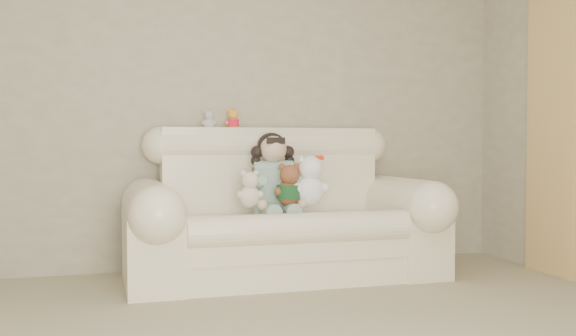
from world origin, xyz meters
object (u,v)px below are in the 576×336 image
at_px(brown_teddy, 289,181).
at_px(white_cat, 310,175).
at_px(sofa, 284,202).
at_px(cream_teddy, 250,185).
at_px(seated_child, 273,173).

distance_m(brown_teddy, white_cat, 0.14).
relative_size(sofa, cream_teddy, 7.47).
xyz_separation_m(white_cat, cream_teddy, (-0.41, 0.02, -0.06)).
relative_size(seated_child, cream_teddy, 2.06).
relative_size(seated_child, white_cat, 1.44).
height_order(sofa, brown_teddy, sofa).
relative_size(sofa, brown_teddy, 6.34).
bearing_deg(white_cat, brown_teddy, 153.51).
bearing_deg(white_cat, sofa, 118.79).
relative_size(brown_teddy, cream_teddy, 1.18).
distance_m(sofa, white_cat, 0.27).
xyz_separation_m(seated_child, cream_teddy, (-0.21, -0.20, -0.07)).
bearing_deg(sofa, cream_teddy, -155.75).
xyz_separation_m(sofa, brown_teddy, (0.00, -0.11, 0.15)).
height_order(brown_teddy, cream_teddy, brown_teddy).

